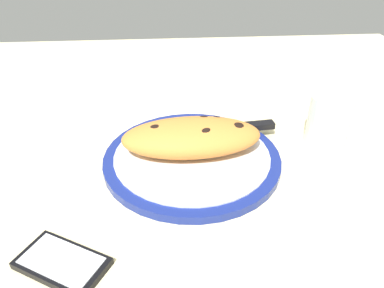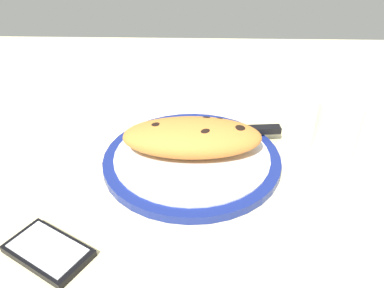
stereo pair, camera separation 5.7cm
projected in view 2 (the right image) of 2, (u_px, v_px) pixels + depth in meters
The scene contains 7 objects.
ground_plane at pixel (192, 168), 64.34cm from camera, with size 150.00×150.00×3.00cm, color beige.
plate at pixel (192, 158), 63.07cm from camera, with size 30.90×30.90×1.74cm.
calzone at pixel (192, 137), 61.82cm from camera, with size 24.30×11.46×5.67cm.
fork at pixel (194, 178), 56.53cm from camera, with size 16.28×2.30×0.40cm.
knife at pixel (236, 131), 68.17cm from camera, with size 24.45×4.21×1.20cm.
smartphone at pixel (48, 251), 46.01cm from camera, with size 12.67×10.76×1.16cm.
water_glass at pixel (336, 131), 64.67cm from camera, with size 7.71×7.71×9.35cm.
Camera 2 is at (1.65, -51.69, 37.02)cm, focal length 33.53 mm.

